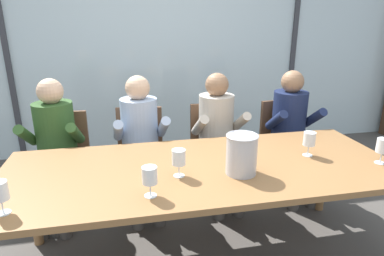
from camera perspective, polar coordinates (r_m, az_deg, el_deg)
The scene contains 19 objects.
ground at distance 3.40m, azimuth -2.24°, elevation -10.80°, with size 14.00×14.00×0.00m, color #4C4742.
window_glass_panel at distance 4.19m, azimuth -5.30°, elevation 13.44°, with size 7.80×0.03×2.60m, color silver.
window_mullion_left at distance 4.34m, azimuth -29.45°, elevation 11.38°, with size 0.06×0.06×2.60m, color #38383D.
window_mullion_right at distance 4.70m, azimuth 17.12°, elevation 13.27°, with size 0.06×0.06×2.60m, color #38383D.
hillside_vineyard at distance 8.40m, azimuth -8.53°, elevation 11.97°, with size 13.80×2.40×1.48m, color #477A38.
dining_table at distance 2.22m, azimuth 1.84°, elevation -8.02°, with size 2.60×1.02×0.73m.
chair_near_curtain at distance 3.11m, azimuth -21.36°, elevation -4.39°, with size 0.47×0.47×0.89m.
chair_left_of_center at distance 3.07m, azimuth -9.02°, elevation -3.59°, with size 0.49×0.49×0.89m.
chair_center at distance 3.19m, azimuth 3.81°, elevation -2.59°, with size 0.44×0.44×0.89m.
chair_right_of_center at distance 3.44m, azimuth 15.56°, elevation -1.61°, with size 0.50×0.50×0.89m.
person_olive_shirt at distance 2.94m, azimuth -22.77°, elevation -2.26°, with size 0.48×0.63×1.21m.
person_pale_blue_shirt at distance 2.88m, azimuth -8.83°, elevation -1.41°, with size 0.48×0.62×1.21m.
person_beige_jumper at distance 2.99m, azimuth 4.64°, elevation -0.51°, with size 0.48×0.62×1.21m.
person_navy_polo at distance 3.26m, azimuth 16.97°, elevation 0.34°, with size 0.46×0.61×1.21m.
ice_bucket_primary at distance 2.06m, azimuth 8.58°, elevation -4.44°, with size 0.20×0.20×0.25m.
wine_glass_by_left_taster at distance 2.52m, azimuth 30.17°, elevation -2.83°, with size 0.08×0.08×0.17m.
wine_glass_center_pour at distance 2.01m, azimuth -2.31°, elevation -5.29°, with size 0.08×0.08×0.17m.
wine_glass_by_right_taster at distance 2.45m, azimuth 19.65°, elevation -1.96°, with size 0.08×0.08×0.17m.
wine_glass_spare_empty at distance 1.80m, azimuth -7.34°, elevation -8.35°, with size 0.08×0.08×0.17m.
Camera 1 is at (-0.47, -1.93, 1.66)m, focal length 30.80 mm.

